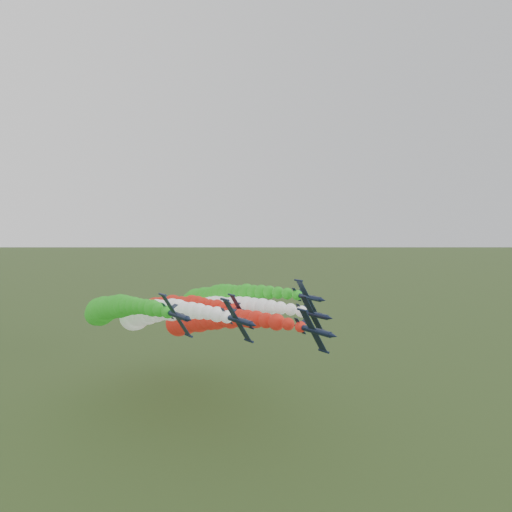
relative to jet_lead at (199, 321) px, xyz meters
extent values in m
plane|color=#435927|center=(-10.67, -45.28, -27.06)|extent=(3000.00, 3000.00, 0.00)
cylinder|color=black|center=(-3.54, -51.32, 7.15)|extent=(1.59, 9.43, 1.59)
cone|color=black|center=(-3.54, -56.88, 7.15)|extent=(1.45, 1.89, 1.45)
cone|color=black|center=(-3.54, -46.19, 7.15)|extent=(1.45, 0.94, 1.45)
ellipsoid|color=black|center=(-3.19, -53.42, 7.38)|extent=(0.99, 1.97, 1.06)
cube|color=black|center=(-3.67, -51.53, 7.07)|extent=(5.50, 1.99, 8.56)
cylinder|color=black|center=(-6.37, -51.53, 11.31)|extent=(0.64, 2.72, 0.64)
cylinder|color=black|center=(-0.98, -51.53, 2.82)|extent=(0.64, 2.72, 0.64)
cube|color=black|center=(-2.52, -47.34, 7.80)|extent=(2.11, 1.57, 1.42)
cube|color=black|center=(-3.41, -47.34, 7.24)|extent=(2.22, 1.15, 3.42)
sphere|color=#B51F14|center=(-3.54, -47.66, 7.15)|extent=(2.18, 2.18, 2.18)
sphere|color=#B51F14|center=(-3.52, -43.80, 7.03)|extent=(2.58, 2.58, 2.58)
sphere|color=#B51F14|center=(-3.46, -39.95, 6.78)|extent=(3.53, 3.53, 3.53)
sphere|color=#B51F14|center=(-3.35, -36.09, 6.45)|extent=(3.38, 3.38, 3.38)
sphere|color=#B51F14|center=(-3.20, -32.24, 6.04)|extent=(3.90, 3.90, 3.90)
sphere|color=#B51F14|center=(-3.02, -28.38, 5.56)|extent=(4.07, 4.07, 4.07)
sphere|color=#B51F14|center=(-2.78, -24.53, 5.02)|extent=(4.25, 4.25, 4.25)
sphere|color=#B51F14|center=(-2.51, -20.67, 4.42)|extent=(5.23, 5.23, 5.23)
sphere|color=#B51F14|center=(-2.20, -16.82, 3.77)|extent=(4.81, 4.81, 4.81)
sphere|color=#B51F14|center=(-1.84, -12.96, 3.07)|extent=(5.91, 5.91, 5.91)
sphere|color=#B51F14|center=(-1.44, -9.11, 2.32)|extent=(6.17, 6.17, 6.17)
sphere|color=#B51F14|center=(-1.00, -5.25, 1.52)|extent=(6.16, 6.16, 6.16)
sphere|color=#B51F14|center=(-0.52, -1.40, 0.68)|extent=(7.11, 7.11, 7.11)
sphere|color=#B51F14|center=(0.01, 2.46, -0.21)|extent=(6.77, 6.77, 6.77)
sphere|color=#B51F14|center=(0.57, 6.32, -1.13)|extent=(6.78, 6.78, 6.78)
sphere|color=#B51F14|center=(1.18, 10.17, -2.10)|extent=(7.76, 7.76, 7.76)
sphere|color=#B51F14|center=(1.83, 14.03, -3.11)|extent=(7.44, 7.44, 7.44)
sphere|color=#B51F14|center=(2.52, 17.88, -4.15)|extent=(8.04, 8.04, 8.04)
cylinder|color=black|center=(-14.66, -42.22, 8.91)|extent=(1.59, 9.43, 1.59)
cone|color=black|center=(-14.66, -47.78, 8.91)|extent=(1.45, 1.89, 1.45)
cone|color=black|center=(-14.66, -37.09, 8.91)|extent=(1.45, 0.94, 1.45)
ellipsoid|color=black|center=(-14.31, -44.32, 9.14)|extent=(0.99, 1.97, 1.06)
cube|color=black|center=(-14.79, -42.43, 8.83)|extent=(5.50, 1.99, 8.56)
cylinder|color=black|center=(-17.49, -42.43, 13.07)|extent=(0.64, 2.72, 0.64)
cylinder|color=black|center=(-12.10, -42.43, 4.58)|extent=(0.64, 2.72, 0.64)
cube|color=black|center=(-13.64, -38.24, 9.56)|extent=(2.11, 1.57, 1.42)
cube|color=black|center=(-14.53, -38.24, 9.00)|extent=(2.22, 1.15, 3.42)
sphere|color=white|center=(-14.66, -38.55, 8.91)|extent=(2.55, 2.55, 2.55)
sphere|color=white|center=(-14.64, -34.70, 8.79)|extent=(3.15, 3.15, 3.15)
sphere|color=white|center=(-14.58, -30.84, 8.54)|extent=(2.98, 2.98, 2.98)
sphere|color=white|center=(-14.47, -26.99, 8.21)|extent=(3.49, 3.49, 3.49)
sphere|color=white|center=(-14.33, -23.13, 7.80)|extent=(3.79, 3.79, 3.79)
sphere|color=white|center=(-14.14, -19.28, 7.32)|extent=(3.77, 3.77, 3.77)
sphere|color=white|center=(-13.91, -15.42, 6.78)|extent=(4.94, 4.94, 4.94)
sphere|color=white|center=(-13.63, -11.57, 6.18)|extent=(5.43, 5.43, 5.43)
sphere|color=white|center=(-13.32, -7.71, 5.53)|extent=(5.10, 5.10, 5.10)
sphere|color=white|center=(-12.96, -3.86, 4.83)|extent=(5.31, 5.31, 5.31)
sphere|color=white|center=(-12.56, 0.00, 4.08)|extent=(6.02, 6.02, 6.02)
sphere|color=white|center=(-12.12, 3.85, 3.28)|extent=(5.85, 5.85, 5.85)
sphere|color=white|center=(-11.64, 7.71, 2.44)|extent=(6.91, 6.91, 6.91)
sphere|color=white|center=(-11.11, 11.56, 1.55)|extent=(6.83, 6.83, 6.83)
sphere|color=white|center=(-10.55, 15.42, 0.63)|extent=(7.03, 7.03, 7.03)
sphere|color=white|center=(-9.94, 19.27, -0.34)|extent=(6.69, 6.69, 6.69)
sphere|color=white|center=(-9.29, 23.13, -1.35)|extent=(8.68, 8.68, 8.68)
sphere|color=white|center=(-8.60, 26.98, -2.39)|extent=(8.41, 8.41, 8.41)
cylinder|color=black|center=(6.23, -40.00, 7.40)|extent=(1.59, 9.43, 1.59)
cone|color=black|center=(6.23, -45.55, 7.40)|extent=(1.45, 1.89, 1.45)
cone|color=black|center=(6.23, -34.86, 7.40)|extent=(1.45, 0.94, 1.45)
ellipsoid|color=black|center=(6.59, -42.09, 7.63)|extent=(0.99, 1.97, 1.06)
cube|color=black|center=(6.10, -40.21, 7.32)|extent=(5.50, 1.99, 8.56)
cylinder|color=black|center=(3.40, -40.21, 11.56)|extent=(0.64, 2.72, 0.64)
cylinder|color=black|center=(8.79, -40.21, 3.07)|extent=(0.64, 2.72, 0.64)
cube|color=black|center=(7.25, -36.02, 8.05)|extent=(2.11, 1.57, 1.42)
cube|color=black|center=(6.36, -36.02, 7.48)|extent=(2.22, 1.15, 3.42)
sphere|color=white|center=(6.23, -36.33, 7.40)|extent=(2.63, 2.63, 2.63)
sphere|color=white|center=(6.25, -32.48, 7.28)|extent=(2.83, 2.83, 2.83)
sphere|color=white|center=(6.32, -28.62, 7.03)|extent=(3.10, 3.10, 3.10)
sphere|color=white|center=(6.42, -24.77, 6.70)|extent=(3.51, 3.51, 3.51)
sphere|color=white|center=(6.57, -20.91, 6.28)|extent=(4.07, 4.07, 4.07)
sphere|color=white|center=(6.76, -17.06, 5.81)|extent=(4.30, 4.30, 4.30)
sphere|color=white|center=(6.99, -13.20, 5.27)|extent=(4.93, 4.93, 4.93)
sphere|color=white|center=(7.26, -9.35, 4.67)|extent=(5.18, 5.18, 5.18)
sphere|color=white|center=(7.57, -5.49, 4.02)|extent=(5.37, 5.37, 5.37)
sphere|color=white|center=(7.93, -1.64, 3.32)|extent=(5.16, 5.16, 5.16)
sphere|color=white|center=(8.33, 2.22, 2.57)|extent=(6.25, 6.25, 6.25)
sphere|color=white|center=(8.77, 6.07, 1.77)|extent=(7.04, 7.04, 7.04)
sphere|color=white|center=(9.25, 9.93, 0.93)|extent=(7.24, 7.24, 7.24)
sphere|color=white|center=(9.78, 13.79, 0.04)|extent=(7.41, 7.41, 7.41)
sphere|color=white|center=(10.34, 17.64, -0.88)|extent=(7.26, 7.26, 7.26)
sphere|color=white|center=(10.95, 21.50, -1.85)|extent=(7.33, 7.33, 7.33)
sphere|color=white|center=(11.60, 25.35, -2.86)|extent=(8.43, 8.43, 8.43)
sphere|color=white|center=(12.30, 29.21, -3.90)|extent=(8.67, 8.67, 8.67)
cylinder|color=black|center=(-23.68, -34.63, 9.67)|extent=(1.59, 9.43, 1.59)
cone|color=black|center=(-23.68, -40.18, 9.67)|extent=(1.45, 1.89, 1.45)
cone|color=black|center=(-23.68, -29.49, 9.67)|extent=(1.45, 0.94, 1.45)
ellipsoid|color=black|center=(-23.33, -36.73, 9.90)|extent=(0.99, 1.97, 1.06)
cube|color=black|center=(-23.81, -34.84, 9.59)|extent=(5.50, 1.99, 8.56)
cylinder|color=black|center=(-26.51, -34.84, 13.84)|extent=(0.64, 2.72, 0.64)
cylinder|color=black|center=(-21.12, -34.84, 5.34)|extent=(0.64, 2.72, 0.64)
cube|color=black|center=(-22.66, -30.65, 10.32)|extent=(2.11, 1.57, 1.42)
cube|color=black|center=(-23.55, -30.65, 9.76)|extent=(2.22, 1.15, 3.42)
sphere|color=#22951C|center=(-23.68, -30.96, 9.67)|extent=(2.62, 2.62, 2.62)
sphere|color=#22951C|center=(-23.66, -27.11, 9.55)|extent=(3.05, 3.05, 3.05)
sphere|color=#22951C|center=(-23.60, -23.25, 9.31)|extent=(3.61, 3.61, 3.61)
sphere|color=#22951C|center=(-23.49, -19.40, 8.97)|extent=(3.48, 3.48, 3.48)
sphere|color=#22951C|center=(-23.35, -15.54, 8.56)|extent=(3.57, 3.57, 3.57)
sphere|color=#22951C|center=(-23.16, -11.69, 8.08)|extent=(4.16, 4.16, 4.16)
sphere|color=#22951C|center=(-22.93, -7.83, 7.54)|extent=(4.59, 4.59, 4.59)
sphere|color=#22951C|center=(-22.65, -3.98, 6.94)|extent=(5.36, 5.36, 5.36)
sphere|color=#22951C|center=(-22.34, -0.12, 6.29)|extent=(6.00, 6.00, 6.00)
sphere|color=#22951C|center=(-21.98, 3.73, 5.59)|extent=(5.92, 5.92, 5.92)
sphere|color=#22951C|center=(-21.58, 7.59, 4.84)|extent=(6.17, 6.17, 6.17)
sphere|color=#22951C|center=(-21.14, 11.44, 4.04)|extent=(6.33, 6.33, 6.33)
sphere|color=#22951C|center=(-20.66, 15.30, 3.20)|extent=(6.27, 6.27, 6.27)
sphere|color=#22951C|center=(-20.14, 19.15, 2.32)|extent=(7.65, 7.65, 7.65)
sphere|color=#22951C|center=(-19.57, 23.01, 1.39)|extent=(7.46, 7.46, 7.46)
sphere|color=#22951C|center=(-18.96, 26.86, 0.42)|extent=(8.47, 8.47, 8.47)
sphere|color=#22951C|center=(-18.31, 30.72, -0.58)|extent=(7.22, 7.22, 7.22)
sphere|color=#22951C|center=(-17.62, 34.58, -1.63)|extent=(7.34, 7.34, 7.34)
cylinder|color=black|center=(11.75, -31.85, 9.60)|extent=(1.59, 9.43, 1.59)
cone|color=black|center=(11.75, -37.40, 9.60)|extent=(1.45, 1.89, 1.45)
cone|color=black|center=(11.75, -26.71, 9.60)|extent=(1.45, 0.94, 1.45)
ellipsoid|color=black|center=(12.10, -33.94, 9.83)|extent=(0.99, 1.97, 1.06)
cube|color=black|center=(11.62, -32.05, 9.52)|extent=(5.50, 1.99, 8.56)
cylinder|color=black|center=(8.92, -32.05, 13.77)|extent=(0.64, 2.72, 0.64)
cylinder|color=black|center=(14.31, -32.05, 5.27)|extent=(0.64, 2.72, 0.64)
cube|color=black|center=(12.77, -27.86, 10.25)|extent=(2.11, 1.57, 1.42)
cube|color=black|center=(11.88, -27.86, 9.69)|extent=(2.22, 1.15, 3.42)
sphere|color=#22951C|center=(11.75, -28.18, 9.60)|extent=(2.54, 2.54, 2.54)
sphere|color=#22951C|center=(11.77, -24.32, 9.48)|extent=(2.94, 2.94, 2.94)
sphere|color=#22951C|center=(11.83, -20.47, 9.24)|extent=(3.18, 3.18, 3.18)
sphere|color=#22951C|center=(11.94, -16.61, 8.90)|extent=(3.51, 3.51, 3.51)
sphere|color=#22951C|center=(12.09, -12.76, 8.49)|extent=(3.90, 3.90, 3.90)
sphere|color=#22951C|center=(12.27, -8.90, 8.01)|extent=(3.91, 3.91, 3.91)
sphere|color=#22951C|center=(12.51, -5.05, 7.47)|extent=(4.84, 4.84, 4.84)
sphere|color=#22951C|center=(12.78, -1.19, 6.87)|extent=(4.35, 4.35, 4.35)
sphere|color=#22951C|center=(13.09, 2.66, 6.22)|extent=(4.88, 4.88, 4.88)
sphere|color=#22951C|center=(13.45, 6.52, 5.52)|extent=(5.95, 5.95, 5.95)
sphere|color=#22951C|center=(13.85, 10.37, 4.77)|extent=(6.63, 6.63, 6.63)
sphere|color=#22951C|center=(14.29, 14.23, 3.97)|extent=(6.78, 6.78, 6.78)
sphere|color=#22951C|center=(14.77, 18.08, 3.13)|extent=(6.30, 6.30, 6.30)
sphere|color=#22951C|center=(15.30, 21.94, 2.25)|extent=(6.79, 6.79, 6.79)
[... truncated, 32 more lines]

